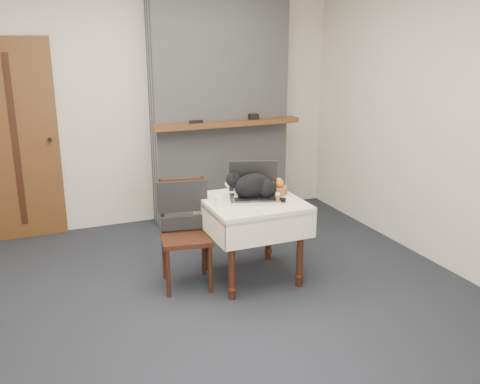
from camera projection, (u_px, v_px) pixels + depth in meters
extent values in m
plane|color=black|center=(196.00, 299.00, 4.22)|extent=(4.50, 4.50, 0.00)
cube|color=beige|center=(135.00, 104.00, 5.62)|extent=(4.50, 0.02, 2.60)
cube|color=beige|center=(438.00, 119.00, 4.68)|extent=(0.02, 4.00, 2.60)
cube|color=brown|center=(15.00, 141.00, 5.25)|extent=(0.82, 0.05, 2.00)
cube|color=black|center=(15.00, 142.00, 5.22)|extent=(0.06, 0.01, 1.70)
cylinder|color=black|center=(50.00, 140.00, 5.32)|extent=(0.04, 0.06, 0.04)
cube|color=gray|center=(220.00, 102.00, 5.82)|extent=(1.50, 0.30, 2.60)
cube|color=brown|center=(228.00, 123.00, 5.66)|extent=(1.62, 0.18, 0.05)
cube|color=black|center=(196.00, 122.00, 5.52)|extent=(0.14, 0.04, 0.03)
cube|color=black|center=(254.00, 117.00, 5.76)|extent=(0.10, 0.07, 0.06)
cylinder|color=black|center=(232.00, 262.00, 4.15)|extent=(0.06, 0.06, 0.64)
sphere|color=black|center=(232.00, 290.00, 4.21)|extent=(0.07, 0.07, 0.07)
cylinder|color=black|center=(300.00, 250.00, 4.36)|extent=(0.06, 0.06, 0.64)
sphere|color=black|center=(299.00, 277.00, 4.43)|extent=(0.07, 0.07, 0.07)
cylinder|color=black|center=(207.00, 236.00, 4.68)|extent=(0.06, 0.06, 0.64)
sphere|color=black|center=(207.00, 261.00, 4.75)|extent=(0.07, 0.07, 0.07)
cylinder|color=black|center=(269.00, 226.00, 4.90)|extent=(0.06, 0.06, 0.64)
sphere|color=black|center=(268.00, 251.00, 4.96)|extent=(0.07, 0.07, 0.07)
cube|color=beige|center=(252.00, 203.00, 4.42)|extent=(0.78, 0.78, 0.06)
cube|color=beige|center=(272.00, 231.00, 4.11)|extent=(0.78, 0.01, 0.22)
cube|color=beige|center=(235.00, 203.00, 4.79)|extent=(0.78, 0.01, 0.22)
cube|color=beige|center=(208.00, 222.00, 4.31)|extent=(0.01, 0.78, 0.22)
cube|color=beige|center=(293.00, 210.00, 4.59)|extent=(0.01, 0.78, 0.22)
cube|color=#B7B7BC|center=(255.00, 199.00, 4.39)|extent=(0.48, 0.40, 0.02)
cube|color=black|center=(255.00, 197.00, 4.39)|extent=(0.38, 0.29, 0.00)
cube|color=black|center=(253.00, 176.00, 4.51)|extent=(0.41, 0.20, 0.28)
cube|color=#AED1FF|center=(253.00, 176.00, 4.51)|extent=(0.37, 0.18, 0.25)
ellipsoid|color=black|center=(254.00, 186.00, 4.41)|extent=(0.39, 0.32, 0.21)
ellipsoid|color=black|center=(266.00, 189.00, 4.41)|extent=(0.24, 0.25, 0.17)
sphere|color=black|center=(233.00, 180.00, 4.40)|extent=(0.16, 0.16, 0.12)
ellipsoid|color=white|center=(228.00, 184.00, 4.41)|extent=(0.07, 0.08, 0.06)
ellipsoid|color=white|center=(237.00, 191.00, 4.42)|extent=(0.08, 0.09, 0.09)
cone|color=black|center=(234.00, 174.00, 4.35)|extent=(0.06, 0.06, 0.05)
cone|color=black|center=(235.00, 172.00, 4.41)|extent=(0.06, 0.06, 0.05)
cylinder|color=black|center=(275.00, 199.00, 4.36)|extent=(0.16, 0.16, 0.04)
sphere|color=white|center=(236.00, 198.00, 4.40)|extent=(0.04, 0.04, 0.04)
sphere|color=white|center=(236.00, 195.00, 4.48)|extent=(0.04, 0.04, 0.04)
cylinder|color=white|center=(219.00, 201.00, 4.26)|extent=(0.07, 0.07, 0.07)
cylinder|color=#AE4615|center=(278.00, 199.00, 4.34)|extent=(0.03, 0.03, 0.06)
cylinder|color=silver|center=(278.00, 194.00, 4.33)|extent=(0.04, 0.04, 0.02)
cylinder|color=brown|center=(274.00, 190.00, 4.58)|extent=(0.22, 0.22, 0.06)
sphere|color=orange|center=(271.00, 184.00, 4.52)|extent=(0.07, 0.07, 0.07)
sphere|color=orange|center=(280.00, 184.00, 4.54)|extent=(0.07, 0.07, 0.07)
sphere|color=orange|center=(272.00, 182.00, 4.60)|extent=(0.07, 0.07, 0.07)
sphere|color=yellow|center=(279.00, 182.00, 4.60)|extent=(0.07, 0.07, 0.07)
sphere|color=orange|center=(269.00, 182.00, 4.58)|extent=(0.07, 0.07, 0.07)
cube|color=black|center=(276.00, 196.00, 4.51)|extent=(0.12, 0.08, 0.01)
cube|color=black|center=(186.00, 238.00, 4.34)|extent=(0.45, 0.45, 0.04)
cylinder|color=black|center=(168.00, 273.00, 4.21)|extent=(0.03, 0.03, 0.42)
cylinder|color=black|center=(210.00, 268.00, 4.28)|extent=(0.03, 0.03, 0.42)
cylinder|color=black|center=(164.00, 256.00, 4.52)|extent=(0.03, 0.03, 0.42)
cylinder|color=black|center=(204.00, 252.00, 4.60)|extent=(0.03, 0.03, 0.42)
cylinder|color=black|center=(162.00, 206.00, 4.40)|extent=(0.03, 0.03, 0.47)
cylinder|color=black|center=(203.00, 203.00, 4.47)|extent=(0.03, 0.03, 0.47)
cube|color=black|center=(182.00, 194.00, 4.41)|extent=(0.34, 0.08, 0.26)
cube|color=black|center=(182.00, 196.00, 4.40)|extent=(0.42, 0.12, 0.26)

